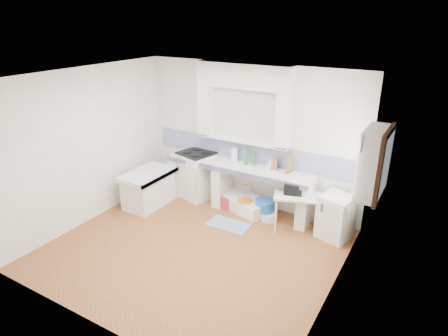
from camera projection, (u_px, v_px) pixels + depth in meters
The scene contains 36 objects.
floor at pixel (193, 249), 6.47m from camera, with size 4.50×4.50×0.00m, color #9B5626.
ceiling at pixel (188, 77), 5.44m from camera, with size 4.50×4.50×0.00m, color white.
wall_back at pixel (250, 137), 7.56m from camera, with size 4.50×4.50×0.00m, color white.
wall_front at pixel (88, 229), 4.35m from camera, with size 4.50×4.50×0.00m, color white.
wall_left at pixel (88, 147), 7.02m from camera, with size 4.50×4.50×0.00m, color white.
wall_right at pixel (338, 205), 4.90m from camera, with size 4.50×4.50×0.00m, color white.
alcove_mass at pixel (244, 76), 7.07m from camera, with size 1.90×0.25×0.45m, color white.
window_frame at pixel (374, 163), 5.70m from camera, with size 0.35×0.86×1.06m, color #341F10.
lace_valance at pixel (367, 136), 5.63m from camera, with size 0.01×0.84×0.24m, color white.
counter_slab at pixel (238, 167), 7.57m from camera, with size 3.00×0.60×0.08m, color white.
counter_lip at pixel (231, 172), 7.34m from camera, with size 3.00×0.04×0.10m, color navy.
counter_pier_left at pixel (180, 174), 8.39m from camera, with size 0.20×0.55×0.82m, color white.
counter_pier_mid at pixel (222, 185), 7.90m from camera, with size 0.20×0.55×0.82m, color white.
counter_pier_right at pixel (306, 205), 7.07m from camera, with size 0.20×0.55×0.82m, color white.
peninsula_top at pixel (148, 174), 7.75m from camera, with size 0.70×1.10×0.08m, color white.
peninsula_base at pixel (149, 190), 7.88m from camera, with size 0.60×1.00×0.62m, color white.
peninsula_lip at pixel (161, 178), 7.60m from camera, with size 0.04×1.10×0.10m, color navy.
backsplash at pixel (249, 152), 7.66m from camera, with size 4.27×0.03×0.40m, color navy.
stove at pixel (197, 175), 8.19m from camera, with size 0.67×0.65×0.95m, color white.
sink at pixel (245, 204), 7.72m from camera, with size 1.01×0.54×0.24m, color white.
side_table at pixel (296, 212), 6.94m from camera, with size 0.81×0.45×0.04m, color white.
fridge at pixel (336, 217), 6.68m from camera, with size 0.51×0.51×0.78m, color white.
bucket_red at pixel (227, 202), 7.80m from camera, with size 0.27×0.27×0.25m, color #B82944.
bucket_orange at pixel (245, 207), 7.57m from camera, with size 0.30×0.30×0.28m, color orange.
bucket_blue at pixel (264, 208), 7.45m from camera, with size 0.37×0.37×0.34m, color blue.
basin_white at pixel (269, 216), 7.38m from camera, with size 0.32×0.32×0.12m, color white.
water_bottle_a at pixel (244, 199), 7.88m from camera, with size 0.08×0.08×0.30m, color silver.
water_bottle_b at pixel (253, 200), 7.82m from camera, with size 0.08×0.08×0.31m, color silver.
black_bag at pixel (293, 189), 6.82m from camera, with size 0.31×0.18×0.20m, color black.
green_bottle_a at pixel (246, 156), 7.52m from camera, with size 0.08×0.08×0.35m, color #1F7438.
green_bottle_b at pixel (253, 158), 7.50m from camera, with size 0.06×0.06×0.29m, color #1F7438.
knife_block at pixel (275, 164), 7.30m from camera, with size 0.11×0.09×0.22m, color brown.
cutting_board at pixel (290, 164), 7.14m from camera, with size 0.02×0.24×0.33m, color brown.
paper_towel at pixel (235, 155), 7.70m from camera, with size 0.14×0.14×0.28m, color white.
soap_bottle at pixel (271, 164), 7.34m from camera, with size 0.09×0.09×0.20m, color white.
rug at pixel (229, 225), 7.21m from camera, with size 0.78×0.44×0.01m, color #275082.
Camera 1 is at (3.23, -4.51, 3.64)m, focal length 31.41 mm.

